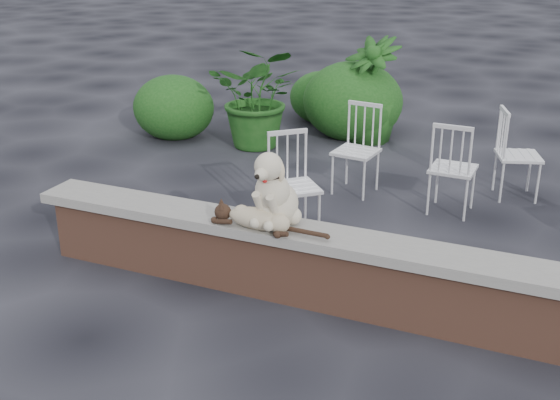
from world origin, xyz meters
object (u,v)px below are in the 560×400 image
at_px(chair_c, 453,167).
at_px(chair_a, 294,186).
at_px(potted_plant_b, 371,90).
at_px(cat, 259,217).
at_px(chair_e, 519,154).
at_px(dog, 277,186).
at_px(potted_plant_a, 259,97).
at_px(chair_b, 356,150).

xyz_separation_m(chair_c, chair_a, (-1.23, -1.09, 0.00)).
xyz_separation_m(chair_a, potted_plant_b, (-0.22, 3.12, 0.21)).
bearing_deg(cat, chair_a, 105.91).
distance_m(cat, chair_e, 3.37).
bearing_deg(cat, chair_c, 71.97).
xyz_separation_m(chair_e, chair_a, (-1.78, -1.77, 0.00)).
xyz_separation_m(cat, chair_c, (1.01, 2.31, -0.20)).
height_order(dog, potted_plant_a, potted_plant_a).
height_order(cat, chair_c, chair_c).
distance_m(chair_a, potted_plant_a, 2.72).
bearing_deg(chair_b, potted_plant_a, 152.85).
relative_size(dog, potted_plant_b, 0.45).
xyz_separation_m(cat, potted_plant_a, (-1.65, 3.53, -0.02)).
height_order(chair_a, potted_plant_b, potted_plant_b).
height_order(chair_c, chair_a, same).
bearing_deg(potted_plant_b, cat, -84.22).
relative_size(cat, chair_c, 1.17).
xyz_separation_m(dog, chair_b, (-0.11, 2.30, -0.41)).
bearing_deg(chair_a, chair_e, 3.20).
xyz_separation_m(dog, chair_e, (1.48, 2.84, -0.41)).
relative_size(cat, chair_b, 1.17).
xyz_separation_m(dog, cat, (-0.08, -0.15, -0.21)).
xyz_separation_m(cat, potted_plant_b, (-0.44, 4.34, 0.00)).
bearing_deg(chair_b, chair_e, 25.12).
bearing_deg(cat, dog, 67.50).
xyz_separation_m(chair_c, chair_e, (0.54, 0.68, 0.00)).
bearing_deg(potted_plant_a, chair_a, -58.40).
relative_size(dog, potted_plant_a, 0.46).
bearing_deg(chair_a, dog, -115.87).
xyz_separation_m(chair_e, potted_plant_b, (-1.99, 1.35, 0.21)).
height_order(dog, chair_e, dog).
bearing_deg(potted_plant_a, chair_b, -33.66).
height_order(dog, chair_b, dog).
relative_size(chair_a, chair_b, 1.00).
distance_m(chair_c, chair_a, 1.65).
relative_size(chair_e, potted_plant_b, 0.70).
height_order(chair_b, potted_plant_b, potted_plant_b).
xyz_separation_m(dog, potted_plant_b, (-0.52, 4.19, -0.21)).
bearing_deg(potted_plant_b, chair_e, -34.11).
bearing_deg(potted_plant_b, dog, -82.93).
bearing_deg(dog, chair_c, 72.30).
xyz_separation_m(chair_b, potted_plant_a, (-1.62, 1.08, 0.18)).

